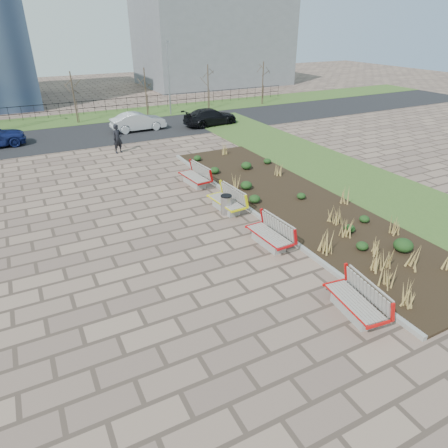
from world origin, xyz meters
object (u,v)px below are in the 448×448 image
bench_c (226,200)px  bench_b (269,233)px  bench_a (355,300)px  pedestrian (118,139)px  litter_bin (226,205)px  car_black (210,117)px  car_silver (138,122)px  lamp_east (169,79)px  bench_d (194,176)px

bench_c → bench_b: bearing=-94.5°
bench_a → pedestrian: 19.00m
bench_b → litter_bin: bench_b is taller
litter_bin → bench_c: bearing=65.0°
car_black → bench_a: bearing=157.4°
bench_a → bench_b: bearing=96.9°
bench_c → car_silver: size_ratio=0.51×
bench_a → lamp_east: (5.00, 28.26, 2.54)m
bench_b → car_black: 19.60m
bench_a → pedestrian: bearing=103.2°
bench_a → bench_c: 7.98m
bench_a → lamp_east: lamp_east is taller
bench_d → lamp_east: 17.67m
bench_a → car_silver: 23.93m
litter_bin → bench_d: bearing=87.7°
bench_d → lamp_east: lamp_east is taller
bench_b → pedestrian: 14.55m
bench_b → car_black: car_black is taller
bench_c → car_black: bearing=62.3°
bench_b → lamp_east: size_ratio=0.35×
bench_b → bench_c: (0.00, 3.50, 0.00)m
pedestrian → bench_c: bearing=-98.2°
litter_bin → car_silver: size_ratio=0.21×
bench_c → lamp_east: lamp_east is taller
bench_b → bench_d: size_ratio=1.00×
litter_bin → pedestrian: 11.40m
bench_d → litter_bin: 3.86m
litter_bin → bench_a: bearing=-88.9°
bench_a → bench_d: (0.00, 11.50, 0.00)m
litter_bin → lamp_east: size_ratio=0.14×
bench_c → litter_bin: 0.37m
bench_a → bench_c: bearing=96.9°
bench_a → car_silver: bearing=95.1°
litter_bin → pedestrian: size_ratio=0.47×
car_silver → lamp_east: size_ratio=0.69×
bench_b → bench_c: size_ratio=1.00×
car_black → lamp_east: size_ratio=0.75×
bench_c → car_black: car_black is taller
car_silver → lamp_east: (4.25, 4.35, 2.34)m
bench_a → litter_bin: size_ratio=2.43×
bench_b → bench_d: same height
bench_b → pedestrian: size_ratio=1.15×
bench_b → litter_bin: (-0.15, 3.17, -0.07)m
bench_b → car_silver: 19.45m
bench_a → bench_b: same height
car_silver → car_black: bearing=-101.2°
litter_bin → lamp_east: (5.15, 20.61, 2.61)m
bench_b → car_silver: size_ratio=0.51×
litter_bin → pedestrian: (-1.91, 11.23, 0.49)m
pedestrian → car_black: bearing=6.9°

